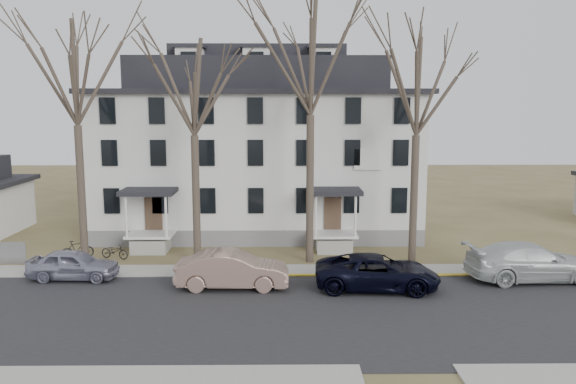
{
  "coord_description": "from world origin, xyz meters",
  "views": [
    {
      "loc": [
        -0.45,
        -19.37,
        8.25
      ],
      "look_at": [
        -0.16,
        9.0,
        3.91
      ],
      "focal_mm": 35.0,
      "sensor_mm": 36.0,
      "label": 1
    }
  ],
  "objects_px": {
    "car_tan": "(232,270)",
    "bicycle_right": "(77,250)",
    "tree_far_left": "(74,65)",
    "car_silver": "(74,265)",
    "tree_mid_right": "(418,80)",
    "tree_center": "(311,50)",
    "boarding_house": "(259,150)",
    "car_navy": "(377,273)",
    "tree_mid_left": "(193,79)",
    "car_white": "(531,262)",
    "bicycle_left": "(115,252)"
  },
  "relations": [
    {
      "from": "car_tan",
      "to": "bicycle_right",
      "type": "height_order",
      "value": "car_tan"
    },
    {
      "from": "tree_far_left",
      "to": "car_silver",
      "type": "height_order",
      "value": "tree_far_left"
    },
    {
      "from": "tree_mid_right",
      "to": "tree_center",
      "type": "bearing_deg",
      "value": 180.0
    },
    {
      "from": "tree_center",
      "to": "car_silver",
      "type": "distance_m",
      "value": 15.76
    },
    {
      "from": "tree_far_left",
      "to": "car_tan",
      "type": "distance_m",
      "value": 13.34
    },
    {
      "from": "boarding_house",
      "to": "tree_mid_right",
      "type": "relative_size",
      "value": 1.63
    },
    {
      "from": "tree_center",
      "to": "car_navy",
      "type": "distance_m",
      "value": 11.66
    },
    {
      "from": "tree_far_left",
      "to": "tree_mid_left",
      "type": "xyz_separation_m",
      "value": [
        6.0,
        0.0,
        -0.74
      ]
    },
    {
      "from": "car_navy",
      "to": "car_white",
      "type": "xyz_separation_m",
      "value": [
        7.54,
        1.26,
        0.11
      ]
    },
    {
      "from": "boarding_house",
      "to": "bicycle_left",
      "type": "relative_size",
      "value": 12.74
    },
    {
      "from": "tree_far_left",
      "to": "tree_mid_left",
      "type": "relative_size",
      "value": 1.08
    },
    {
      "from": "tree_mid_left",
      "to": "tree_far_left",
      "type": "bearing_deg",
      "value": 180.0
    },
    {
      "from": "tree_center",
      "to": "car_navy",
      "type": "bearing_deg",
      "value": -58.62
    },
    {
      "from": "tree_far_left",
      "to": "tree_mid_right",
      "type": "height_order",
      "value": "tree_far_left"
    },
    {
      "from": "car_navy",
      "to": "bicycle_right",
      "type": "height_order",
      "value": "car_navy"
    },
    {
      "from": "tree_mid_right",
      "to": "car_silver",
      "type": "height_order",
      "value": "tree_mid_right"
    },
    {
      "from": "tree_mid_right",
      "to": "car_tan",
      "type": "xyz_separation_m",
      "value": [
        -9.24,
        -4.42,
        -8.76
      ]
    },
    {
      "from": "car_navy",
      "to": "bicycle_left",
      "type": "height_order",
      "value": "car_navy"
    },
    {
      "from": "car_tan",
      "to": "car_navy",
      "type": "relative_size",
      "value": 0.91
    },
    {
      "from": "tree_far_left",
      "to": "tree_mid_left",
      "type": "bearing_deg",
      "value": 0.0
    },
    {
      "from": "car_navy",
      "to": "car_silver",
      "type": "bearing_deg",
      "value": 87.99
    },
    {
      "from": "car_white",
      "to": "car_tan",
      "type": "bearing_deg",
      "value": 90.25
    },
    {
      "from": "tree_mid_left",
      "to": "tree_center",
      "type": "height_order",
      "value": "tree_center"
    },
    {
      "from": "car_tan",
      "to": "car_white",
      "type": "xyz_separation_m",
      "value": [
        14.12,
        1.03,
        0.05
      ]
    },
    {
      "from": "car_silver",
      "to": "boarding_house",
      "type": "bearing_deg",
      "value": -34.69
    },
    {
      "from": "tree_center",
      "to": "car_tan",
      "type": "xyz_separation_m",
      "value": [
        -3.74,
        -4.42,
        -10.24
      ]
    },
    {
      "from": "boarding_house",
      "to": "car_navy",
      "type": "height_order",
      "value": "boarding_house"
    },
    {
      "from": "tree_far_left",
      "to": "tree_center",
      "type": "distance_m",
      "value": 12.02
    },
    {
      "from": "bicycle_right",
      "to": "bicycle_left",
      "type": "bearing_deg",
      "value": -114.85
    },
    {
      "from": "car_tan",
      "to": "car_white",
      "type": "relative_size",
      "value": 0.84
    },
    {
      "from": "tree_center",
      "to": "bicycle_right",
      "type": "relative_size",
      "value": 8.51
    },
    {
      "from": "boarding_house",
      "to": "tree_center",
      "type": "height_order",
      "value": "tree_center"
    },
    {
      "from": "boarding_house",
      "to": "bicycle_left",
      "type": "bearing_deg",
      "value": -134.88
    },
    {
      "from": "car_tan",
      "to": "tree_far_left",
      "type": "bearing_deg",
      "value": 62.47
    },
    {
      "from": "car_silver",
      "to": "car_navy",
      "type": "height_order",
      "value": "car_navy"
    },
    {
      "from": "car_tan",
      "to": "bicycle_right",
      "type": "relative_size",
      "value": 2.97
    },
    {
      "from": "car_silver",
      "to": "bicycle_left",
      "type": "bearing_deg",
      "value": -11.38
    },
    {
      "from": "tree_far_left",
      "to": "car_white",
      "type": "xyz_separation_m",
      "value": [
        22.38,
        -3.39,
        -9.45
      ]
    },
    {
      "from": "car_silver",
      "to": "car_tan",
      "type": "xyz_separation_m",
      "value": [
        7.72,
        -1.33,
        0.12
      ]
    },
    {
      "from": "bicycle_left",
      "to": "tree_far_left",
      "type": "bearing_deg",
      "value": 128.49
    },
    {
      "from": "car_navy",
      "to": "car_white",
      "type": "height_order",
      "value": "car_white"
    },
    {
      "from": "car_tan",
      "to": "car_navy",
      "type": "bearing_deg",
      "value": -91.4
    },
    {
      "from": "tree_mid_right",
      "to": "car_silver",
      "type": "distance_m",
      "value": 19.39
    },
    {
      "from": "tree_far_left",
      "to": "car_white",
      "type": "height_order",
      "value": "tree_far_left"
    },
    {
      "from": "boarding_house",
      "to": "car_tan",
      "type": "relative_size",
      "value": 4.06
    },
    {
      "from": "tree_mid_left",
      "to": "tree_mid_right",
      "type": "height_order",
      "value": "same"
    },
    {
      "from": "car_silver",
      "to": "car_tan",
      "type": "distance_m",
      "value": 7.84
    },
    {
      "from": "car_tan",
      "to": "car_white",
      "type": "height_order",
      "value": "car_white"
    },
    {
      "from": "boarding_house",
      "to": "car_silver",
      "type": "relative_size",
      "value": 4.91
    },
    {
      "from": "car_tan",
      "to": "bicycle_right",
      "type": "distance_m",
      "value": 10.15
    }
  ]
}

